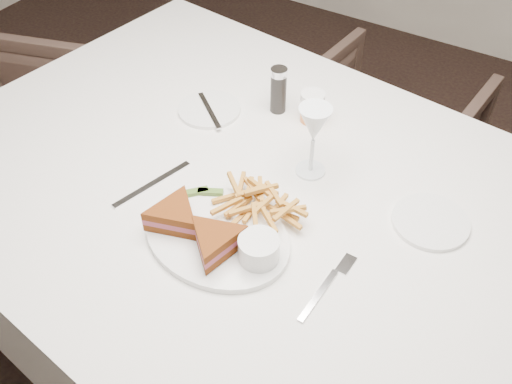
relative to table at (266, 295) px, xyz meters
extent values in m
cube|color=silver|center=(0.00, 0.00, 0.00)|extent=(1.76, 1.29, 0.75)
imported|color=#48352C|center=(-0.02, 0.87, -0.07)|extent=(0.63, 0.60, 0.60)
imported|color=#48352C|center=(-1.13, 0.09, -0.04)|extent=(0.77, 0.80, 0.66)
ellipsoid|color=white|center=(-0.02, -0.16, 0.38)|extent=(0.35, 0.29, 0.01)
cube|color=silver|center=(-0.23, -0.11, 0.38)|extent=(0.07, 0.20, 0.00)
cylinder|color=white|center=(-0.28, 0.18, 0.38)|extent=(0.16, 0.16, 0.01)
cylinder|color=white|center=(0.33, 0.10, 0.38)|extent=(0.16, 0.16, 0.01)
cylinder|color=black|center=(-0.14, 0.28, 0.44)|extent=(0.04, 0.04, 0.12)
cylinder|color=#D06D32|center=(-0.04, 0.29, 0.42)|extent=(0.06, 0.06, 0.08)
cube|color=#446724|center=(-0.10, -0.08, 0.40)|extent=(0.06, 0.04, 0.01)
cube|color=#446724|center=(-0.13, -0.09, 0.40)|extent=(0.05, 0.05, 0.01)
cylinder|color=white|center=(0.08, -0.17, 0.42)|extent=(0.08, 0.08, 0.05)
camera|label=1|loc=(0.44, -0.76, 1.25)|focal=40.00mm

